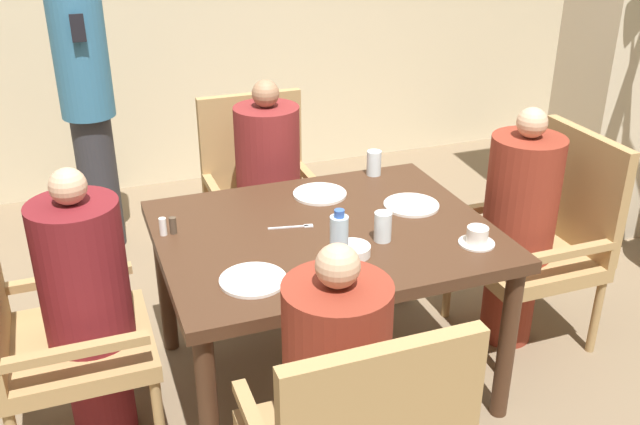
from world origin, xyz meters
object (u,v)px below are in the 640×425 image
chair_right_side (545,234)px  standing_host (86,95)px  diner_in_near_chair (336,403)px  glass_tall_mid (383,227)px  teacup_with_saucer (477,237)px  chair_far_side (261,189)px  plate_dessert_center (253,280)px  plate_main_left (320,194)px  chair_left_side (46,328)px  glass_tall_near (374,163)px  diner_in_right_chair (518,227)px  plate_main_right (411,205)px  bowl_small (353,250)px  diner_in_left_chair (88,307)px  diner_in_far_chair (269,188)px  water_bottle (339,246)px

chair_right_side → standing_host: standing_host is taller
diner_in_near_chair → glass_tall_mid: (0.44, 0.63, 0.22)m
teacup_with_saucer → diner_in_near_chair: bearing=-147.9°
chair_far_side → plate_dessert_center: bearing=-106.8°
plate_dessert_center → plate_main_left: bearing=52.3°
chair_left_side → plate_dessert_center: chair_left_side is taller
standing_host → glass_tall_near: standing_host is taller
diner_in_right_chair → teacup_with_saucer: bearing=-143.2°
standing_host → teacup_with_saucer: standing_host is taller
glass_tall_mid → plate_main_right: bearing=44.2°
plate_main_right → plate_main_left: bearing=143.0°
diner_in_near_chair → plate_main_right: diner_in_near_chair is taller
chair_left_side → plate_main_left: 1.25m
chair_left_side → bowl_small: size_ratio=7.38×
diner_in_left_chair → plate_main_right: size_ratio=4.77×
glass_tall_near → teacup_with_saucer: bearing=-83.8°
glass_tall_near → glass_tall_mid: bearing=-111.2°
glass_tall_near → diner_in_right_chair: bearing=-41.6°
diner_in_right_chair → diner_in_near_chair: 1.44m
bowl_small → diner_in_near_chair: bearing=-116.8°
chair_far_side → plate_main_right: 1.00m
chair_left_side → plate_main_right: size_ratio=4.20×
diner_in_far_chair → water_bottle: diner_in_far_chair is taller
chair_far_side → glass_tall_mid: chair_far_side is taller
plate_dessert_center → teacup_with_saucer: (0.88, -0.03, 0.02)m
plate_main_right → diner_in_near_chair: bearing=-128.1°
chair_left_side → chair_right_side: 2.17m
chair_far_side → diner_in_far_chair: (-0.00, -0.15, 0.07)m
chair_left_side → diner_in_far_chair: size_ratio=0.87×
bowl_small → diner_in_far_chair: bearing=91.3°
chair_right_side → glass_tall_near: (-0.67, 0.46, 0.27)m
diner_in_left_chair → diner_in_right_chair: (1.86, 0.00, 0.01)m
diner_in_right_chair → plate_main_left: size_ratio=4.82×
diner_in_far_chair → diner_in_left_chair: bearing=-139.3°
diner_in_far_chair → glass_tall_near: size_ratio=9.78×
teacup_with_saucer → water_bottle: 0.60m
standing_host → water_bottle: standing_host is taller
diner_in_left_chair → plate_main_left: bearing=17.2°
teacup_with_saucer → chair_far_side: bearing=111.5°
chair_far_side → bowl_small: 1.21m
plate_main_left → teacup_with_saucer: (0.40, -0.64, 0.02)m
chair_left_side → chair_far_side: size_ratio=1.00×
chair_left_side → bowl_small: (1.11, -0.23, 0.23)m
diner_in_near_chair → chair_far_side: bearing=81.5°
glass_tall_mid → glass_tall_near: bearing=68.8°
diner_in_right_chair → diner_in_left_chair: bearing=180.0°
chair_left_side → chair_far_side: 1.45m
plate_main_right → water_bottle: (-0.51, -0.44, 0.12)m
plate_main_left → glass_tall_near: size_ratio=2.02×
water_bottle → chair_right_side: bearing=17.4°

